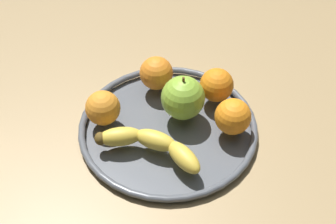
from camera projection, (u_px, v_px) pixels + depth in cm
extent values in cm
cube|color=#9D8055|center=(168.00, 138.00, 85.07)|extent=(123.72, 123.72, 4.00)
cylinder|color=#53565C|center=(168.00, 129.00, 83.41)|extent=(30.60, 30.60, 0.60)
torus|color=#53565C|center=(168.00, 126.00, 82.77)|extent=(31.88, 31.88, 1.20)
ellipsoid|color=yellow|center=(184.00, 157.00, 75.00)|extent=(7.84, 4.28, 3.25)
ellipsoid|color=yellow|center=(155.00, 140.00, 77.54)|extent=(8.13, 5.83, 3.25)
ellipsoid|color=yellow|center=(120.00, 137.00, 78.09)|extent=(7.10, 7.90, 3.25)
ellipsoid|color=brown|center=(100.00, 139.00, 77.78)|extent=(3.02, 2.97, 2.28)
sphere|color=#8CBA37|center=(184.00, 98.00, 81.22)|extent=(7.80, 7.80, 7.80)
cylinder|color=#593819|center=(185.00, 81.00, 78.28)|extent=(0.44, 0.44, 1.20)
sphere|color=orange|center=(156.00, 73.00, 87.02)|extent=(6.32, 6.32, 6.32)
sphere|color=orange|center=(233.00, 117.00, 79.20)|extent=(6.32, 6.32, 6.32)
sphere|color=orange|center=(103.00, 108.00, 80.75)|extent=(6.16, 6.16, 6.16)
sphere|color=orange|center=(217.00, 85.00, 84.79)|extent=(6.23, 6.23, 6.23)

